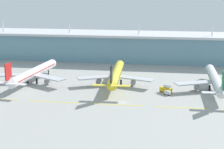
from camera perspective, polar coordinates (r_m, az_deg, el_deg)
ground_plane at (r=207.91m, az=1.66°, el=-4.14°), size 600.00×600.00×0.00m
terminal_building at (r=312.06m, az=4.03°, el=4.10°), size 288.00×34.00×31.30m
airliner_near at (r=249.83m, az=-11.61°, el=0.21°), size 48.41×67.86×18.90m
airliner_middle at (r=240.62m, az=0.61°, el=-0.02°), size 48.75×66.85×18.90m
airliner_far at (r=235.45m, az=15.02°, el=-0.82°), size 48.80×68.50×18.90m
taxiway_stripe_mid_west at (r=210.99m, az=-8.53°, el=-4.02°), size 28.00×0.70×0.04m
taxiway_stripe_centre at (r=204.04m, az=0.68°, el=-4.49°), size 28.00×0.70×0.04m
taxiway_stripe_mid_east at (r=202.63m, az=10.29°, el=-4.85°), size 28.00×0.70×0.04m
fuel_truck at (r=226.79m, az=8.00°, el=-2.13°), size 7.48×6.02×4.95m
baggage_cart at (r=222.73m, az=8.20°, el=-2.71°), size 4.02×3.40×2.48m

